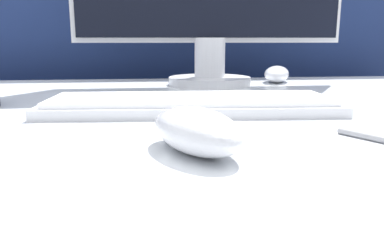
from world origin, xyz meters
name	(u,v)px	position (x,y,z in m)	size (l,w,h in m)	color
partition_panel	(163,123)	(0.00, 0.63, 0.55)	(5.00, 0.03, 1.11)	navy
computer_mouse_near	(196,130)	(0.01, -0.25, 0.74)	(0.11, 0.15, 0.05)	silver
keyboard	(191,104)	(0.02, -0.03, 0.73)	(0.47, 0.17, 0.02)	silver
computer_mouse_far	(277,74)	(0.30, 0.36, 0.74)	(0.11, 0.14, 0.04)	white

